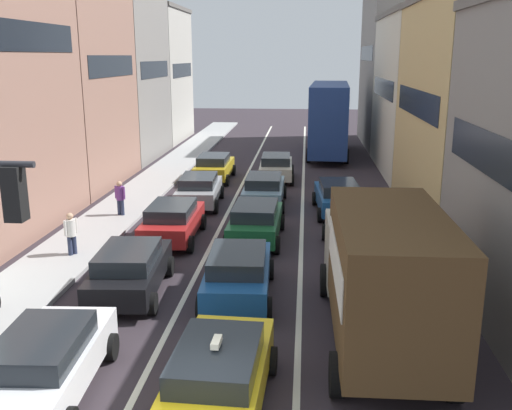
# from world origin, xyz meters

# --- Properties ---
(sidewalk_left) EXTENTS (2.60, 64.00, 0.14)m
(sidewalk_left) POSITION_xyz_m (-6.70, 20.00, 0.07)
(sidewalk_left) COLOR #A4A4A4
(sidewalk_left) RESTS_ON ground
(lane_stripe_left) EXTENTS (0.16, 60.00, 0.01)m
(lane_stripe_left) POSITION_xyz_m (-1.70, 20.00, 0.01)
(lane_stripe_left) COLOR silver
(lane_stripe_left) RESTS_ON ground
(lane_stripe_right) EXTENTS (0.16, 60.00, 0.01)m
(lane_stripe_right) POSITION_xyz_m (1.70, 20.00, 0.01)
(lane_stripe_right) COLOR silver
(lane_stripe_right) RESTS_ON ground
(building_row_left) EXTENTS (7.20, 43.90, 14.20)m
(building_row_left) POSITION_xyz_m (-12.00, 22.62, 5.79)
(building_row_left) COLOR beige
(building_row_left) RESTS_ON ground
(building_row_right) EXTENTS (7.20, 43.90, 13.28)m
(building_row_right) POSITION_xyz_m (9.90, 23.90, 5.27)
(building_row_right) COLOR gray
(building_row_right) RESTS_ON ground
(removalist_box_truck) EXTENTS (2.79, 7.74, 3.58)m
(removalist_box_truck) POSITION_xyz_m (3.70, 4.69, 1.97)
(removalist_box_truck) COLOR #B7B29E
(removalist_box_truck) RESTS_ON ground
(taxi_centre_lane_front) EXTENTS (2.19, 4.36, 1.66)m
(taxi_centre_lane_front) POSITION_xyz_m (0.15, 1.60, 0.80)
(taxi_centre_lane_front) COLOR yellow
(taxi_centre_lane_front) RESTS_ON ground
(sedan_left_lane_front) EXTENTS (2.26, 4.40, 1.49)m
(sedan_left_lane_front) POSITION_xyz_m (-3.50, 1.82, 0.80)
(sedan_left_lane_front) COLOR silver
(sedan_left_lane_front) RESTS_ON ground
(sedan_centre_lane_second) EXTENTS (2.21, 4.37, 1.49)m
(sedan_centre_lane_second) POSITION_xyz_m (-0.11, 7.21, 0.80)
(sedan_centre_lane_second) COLOR #194C8C
(sedan_centre_lane_second) RESTS_ON ground
(wagon_left_lane_second) EXTENTS (2.30, 4.41, 1.49)m
(wagon_left_lane_second) POSITION_xyz_m (-3.36, 7.20, 0.80)
(wagon_left_lane_second) COLOR black
(wagon_left_lane_second) RESTS_ON ground
(hatchback_centre_lane_third) EXTENTS (2.12, 4.33, 1.49)m
(hatchback_centre_lane_third) POSITION_xyz_m (-0.07, 12.66, 0.80)
(hatchback_centre_lane_third) COLOR #19592D
(hatchback_centre_lane_third) RESTS_ON ground
(sedan_left_lane_third) EXTENTS (2.12, 4.33, 1.49)m
(sedan_left_lane_third) POSITION_xyz_m (-3.27, 12.44, 0.80)
(sedan_left_lane_third) COLOR #A51E1E
(sedan_left_lane_third) RESTS_ON ground
(coupe_centre_lane_fourth) EXTENTS (2.08, 4.31, 1.49)m
(coupe_centre_lane_fourth) POSITION_xyz_m (-0.14, 18.07, 0.80)
(coupe_centre_lane_fourth) COLOR #759EB7
(coupe_centre_lane_fourth) RESTS_ON ground
(sedan_left_lane_fourth) EXTENTS (2.25, 4.39, 1.49)m
(sedan_left_lane_fourth) POSITION_xyz_m (-3.22, 17.80, 0.80)
(sedan_left_lane_fourth) COLOR gray
(sedan_left_lane_fourth) RESTS_ON ground
(sedan_centre_lane_fifth) EXTENTS (2.17, 4.35, 1.49)m
(sedan_centre_lane_fifth) POSITION_xyz_m (0.12, 23.93, 0.80)
(sedan_centre_lane_fifth) COLOR beige
(sedan_centre_lane_fifth) RESTS_ON ground
(sedan_left_lane_fifth) EXTENTS (2.06, 4.30, 1.49)m
(sedan_left_lane_fifth) POSITION_xyz_m (-3.41, 23.59, 0.80)
(sedan_left_lane_fifth) COLOR #B29319
(sedan_left_lane_fifth) RESTS_ON ground
(sedan_right_lane_behind_truck) EXTENTS (2.11, 4.32, 1.49)m
(sedan_right_lane_behind_truck) POSITION_xyz_m (3.55, 11.46, 0.80)
(sedan_right_lane_behind_truck) COLOR silver
(sedan_right_lane_behind_truck) RESTS_ON ground
(wagon_right_lane_far) EXTENTS (2.29, 4.41, 1.49)m
(wagon_right_lane_far) POSITION_xyz_m (3.30, 16.94, 0.80)
(wagon_right_lane_far) COLOR #194C8C
(wagon_right_lane_far) RESTS_ON ground
(bus_mid_queue_primary) EXTENTS (3.17, 10.61, 5.06)m
(bus_mid_queue_primary) POSITION_xyz_m (3.41, 32.73, 2.83)
(bus_mid_queue_primary) COLOR navy
(bus_mid_queue_primary) RESTS_ON ground
(pedestrian_near_kerb) EXTENTS (0.51, 0.34, 1.66)m
(pedestrian_near_kerb) POSITION_xyz_m (-6.28, 15.38, 0.95)
(pedestrian_near_kerb) COLOR #262D47
(pedestrian_near_kerb) RESTS_ON ground
(pedestrian_mid_sidewalk) EXTENTS (0.34, 0.47, 1.66)m
(pedestrian_mid_sidewalk) POSITION_xyz_m (-6.35, 10.13, 0.95)
(pedestrian_mid_sidewalk) COLOR #262D47
(pedestrian_mid_sidewalk) RESTS_ON ground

